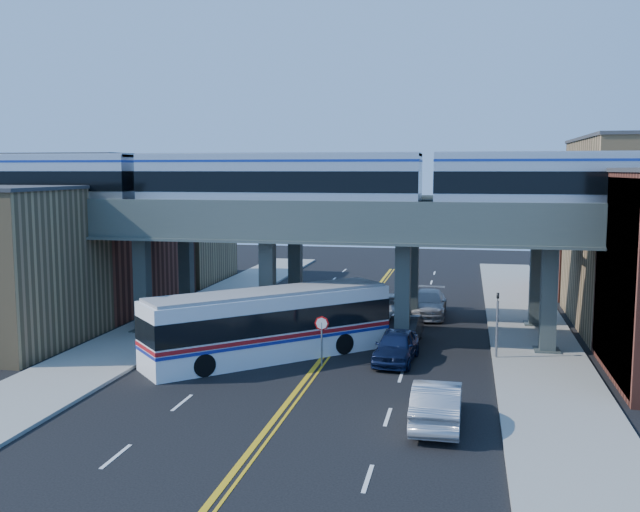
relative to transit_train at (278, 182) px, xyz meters
The scene contains 19 objects.
ground 12.80m from the transit_train, 67.40° to the right, with size 120.00×120.00×0.00m, color black.
sidewalk_west 12.57m from the transit_train, 166.24° to the left, with size 5.00×70.00×0.16m, color gray.
sidewalk_east 17.64m from the transit_train, ahead, with size 5.00×70.00×0.16m, color gray.
building_west_a 16.44m from the transit_train, 165.23° to the right, with size 8.00×10.00×9.00m, color #9D7E51.
building_west_b 17.59m from the transit_train, 152.19° to the left, with size 8.00×14.00×11.00m, color brown.
building_west_c 26.47m from the transit_train, 125.84° to the left, with size 8.00×10.00×8.00m, color #9D7E51.
building_east_c 30.69m from the transit_train, 43.89° to the left, with size 8.00×10.00×9.00m, color brown.
mural_panel 18.91m from the transit_train, 12.61° to the right, with size 0.10×9.50×9.50m, color teal.
elevated_viaduct_near 4.45m from the transit_train, ahead, with size 52.00×3.60×7.40m.
elevated_viaduct_far 8.29m from the transit_train, 64.55° to the left, with size 52.00×3.60×7.40m.
transit_train is the anchor object (origin of this frame).
stop_sign 9.84m from the transit_train, 54.01° to the right, with size 0.76×0.09×2.63m.
traffic_signal 14.55m from the transit_train, ahead, with size 0.15×0.18×4.10m.
transit_bus 8.60m from the transit_train, 81.93° to the right, with size 12.09×11.68×3.55m.
car_lane_a 11.79m from the transit_train, 25.15° to the right, with size 2.00×4.98×1.70m, color #101A3B.
car_lane_b 11.39m from the transit_train, ahead, with size 1.65×4.74×1.56m, color #303033.
car_lane_c 12.91m from the transit_train, 52.43° to the left, with size 2.64×5.72×1.59m, color silver.
car_lane_d 14.98m from the transit_train, 47.36° to the left, with size 2.43×5.97×1.73m, color #A2A2A6.
car_parked_curb 17.99m from the transit_train, 51.63° to the right, with size 1.89×5.42×1.79m, color #9D9EA2.
Camera 1 is at (7.48, -32.23, 10.10)m, focal length 40.00 mm.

